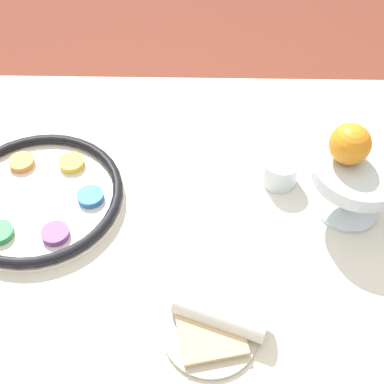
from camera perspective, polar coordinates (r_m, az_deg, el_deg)
The scene contains 7 objects.
dining_table at distance 1.34m, azimuth -3.34°, elevation -14.32°, with size 1.39×0.96×0.77m.
seder_plate at distance 1.09m, azimuth -16.13°, elevation -0.47°, with size 0.34×0.34×0.03m.
fruit_stand at distance 1.02m, azimuth 17.27°, elevation 1.60°, with size 0.17×0.17×0.12m.
orange_fruit at distance 0.98m, azimuth 16.51°, elevation 4.93°, with size 0.07×0.07×0.07m.
bread_plate at distance 0.90m, azimuth 1.95°, elevation -14.65°, with size 0.16×0.16×0.02m.
napkin_roll at distance 0.90m, azimuth 3.05°, elevation -12.94°, with size 0.16×0.10×0.05m.
cup_near at distance 1.09m, azimuth 9.38°, elevation 2.16°, with size 0.07×0.07×0.06m.
Camera 1 is at (0.09, -0.59, 1.58)m, focal length 50.00 mm.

